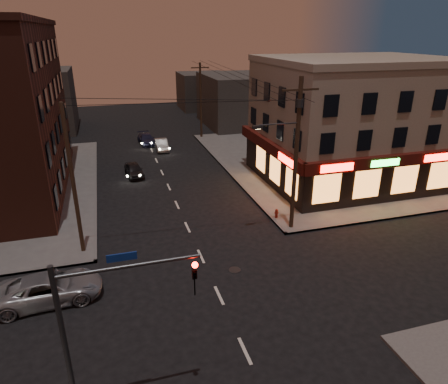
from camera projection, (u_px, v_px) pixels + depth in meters
name	position (u px, v px, depth m)	size (l,w,h in m)	color
ground	(219.00, 295.00, 20.52)	(120.00, 120.00, 0.00)	black
sidewalk_ne	(333.00, 159.00, 42.12)	(24.00, 28.00, 0.15)	#514F4C
pizza_building	(353.00, 121.00, 34.65)	(15.85, 12.85, 10.50)	gray
bg_building_ne_a	(240.00, 100.00, 56.66)	(10.00, 12.00, 7.00)	#3F3D3A
bg_building_nw	(38.00, 101.00, 52.89)	(9.00, 10.00, 8.00)	#3F3D3A
bg_building_ne_b	(203.00, 91.00, 68.75)	(8.00, 8.00, 6.00)	#3F3D3A
utility_pole_main	(295.00, 148.00, 25.27)	(4.20, 0.44, 10.00)	#382619
utility_pole_far	(201.00, 101.00, 48.99)	(0.26, 0.26, 9.00)	#382619
utility_pole_west	(73.00, 182.00, 22.75)	(0.24, 0.24, 9.00)	#382619
traffic_signal	(97.00, 322.00, 12.51)	(4.49, 0.32, 6.47)	#333538
suv_cross	(49.00, 288.00, 19.89)	(2.36, 5.13, 1.42)	gray
sedan_near	(134.00, 170.00, 37.11)	(1.44, 3.58, 1.22)	black
sedan_mid	(162.00, 145.00, 45.27)	(1.32, 3.78, 1.25)	slate
sedan_far	(147.00, 139.00, 47.67)	(1.67, 4.12, 1.20)	#1B1E37
fire_hydrant	(276.00, 213.00, 28.60)	(0.30, 0.30, 0.66)	maroon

